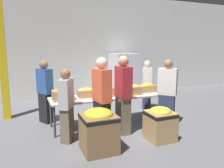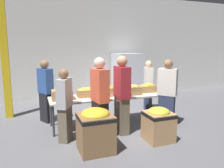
% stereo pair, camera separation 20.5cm
% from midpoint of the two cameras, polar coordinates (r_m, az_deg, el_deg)
% --- Properties ---
extents(ground_plane, '(30.00, 30.00, 0.00)m').
position_cam_midpoint_polar(ground_plane, '(5.75, 0.09, -10.39)').
color(ground_plane, slate).
extents(wall_back, '(16.00, 0.08, 4.00)m').
position_cam_midpoint_polar(wall_back, '(8.66, -7.77, 9.81)').
color(wall_back, silver).
rests_on(wall_back, ground_plane).
extents(sorting_table, '(2.92, 0.81, 0.75)m').
position_cam_midpoint_polar(sorting_table, '(5.54, 0.09, -3.55)').
color(sorting_table, beige).
rests_on(sorting_table, ground_plane).
extents(banana_box_0, '(0.47, 0.34, 0.30)m').
position_cam_midpoint_polar(banana_box_0, '(5.22, -11.82, -2.49)').
color(banana_box_0, '#A37A4C').
rests_on(banana_box_0, sorting_table).
extents(banana_box_1, '(0.41, 0.27, 0.25)m').
position_cam_midpoint_polar(banana_box_1, '(5.41, -5.78, -2.18)').
color(banana_box_1, '#A37A4C').
rests_on(banana_box_1, sorting_table).
extents(banana_box_2, '(0.40, 0.32, 0.28)m').
position_cam_midpoint_polar(banana_box_2, '(5.49, -0.07, -1.72)').
color(banana_box_2, tan).
rests_on(banana_box_2, sorting_table).
extents(banana_box_3, '(0.41, 0.35, 0.28)m').
position_cam_midpoint_polar(banana_box_3, '(5.68, 6.22, -1.43)').
color(banana_box_3, '#A37A4C').
rests_on(banana_box_3, sorting_table).
extents(banana_box_4, '(0.45, 0.29, 0.25)m').
position_cam_midpoint_polar(banana_box_4, '(6.07, 10.30, -0.95)').
color(banana_box_4, '#A37A4C').
rests_on(banana_box_4, sorting_table).
extents(volunteer_0, '(0.40, 0.49, 1.64)m').
position_cam_midpoint_polar(volunteer_0, '(5.94, -15.97, -1.92)').
color(volunteer_0, black).
rests_on(volunteer_0, ground_plane).
extents(volunteer_1, '(0.30, 0.50, 1.76)m').
position_cam_midpoint_polar(volunteer_1, '(4.62, -1.93, -4.05)').
color(volunteer_1, black).
rests_on(volunteer_1, ground_plane).
extents(volunteer_2, '(0.33, 0.47, 1.57)m').
position_cam_midpoint_polar(volunteer_2, '(6.79, 10.29, -0.58)').
color(volunteer_2, '#2D3856').
rests_on(volunteer_2, ground_plane).
extents(volunteer_3, '(0.25, 0.48, 1.78)m').
position_cam_midpoint_polar(volunteer_3, '(4.95, 3.78, -3.03)').
color(volunteer_3, '#6B604C').
rests_on(volunteer_3, ground_plane).
extents(volunteer_4, '(0.38, 0.46, 1.54)m').
position_cam_midpoint_polar(volunteer_4, '(4.64, -11.01, -5.59)').
color(volunteer_4, '#6B604C').
rests_on(volunteer_4, ground_plane).
extents(volunteer_5, '(0.47, 0.48, 1.68)m').
position_cam_midpoint_polar(volunteer_5, '(5.58, 15.22, -2.44)').
color(volunteer_5, '#2D3856').
rests_on(volunteer_5, ground_plane).
extents(donation_bin_0, '(0.64, 0.64, 0.84)m').
position_cam_midpoint_polar(donation_bin_0, '(4.22, -2.93, -11.57)').
color(donation_bin_0, olive).
rests_on(donation_bin_0, ground_plane).
extents(donation_bin_1, '(0.55, 0.55, 0.73)m').
position_cam_midpoint_polar(donation_bin_1, '(4.80, 13.24, -9.91)').
color(donation_bin_1, tan).
rests_on(donation_bin_1, ground_plane).
extents(support_pillar, '(0.19, 0.19, 4.00)m').
position_cam_midpoint_polar(support_pillar, '(6.59, -25.58, 9.00)').
color(support_pillar, gold).
rests_on(support_pillar, ground_plane).
extents(pallet_stack_0, '(1.07, 1.07, 1.72)m').
position_cam_midpoint_polar(pallet_stack_0, '(8.67, 4.68, 2.24)').
color(pallet_stack_0, olive).
rests_on(pallet_stack_0, ground_plane).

